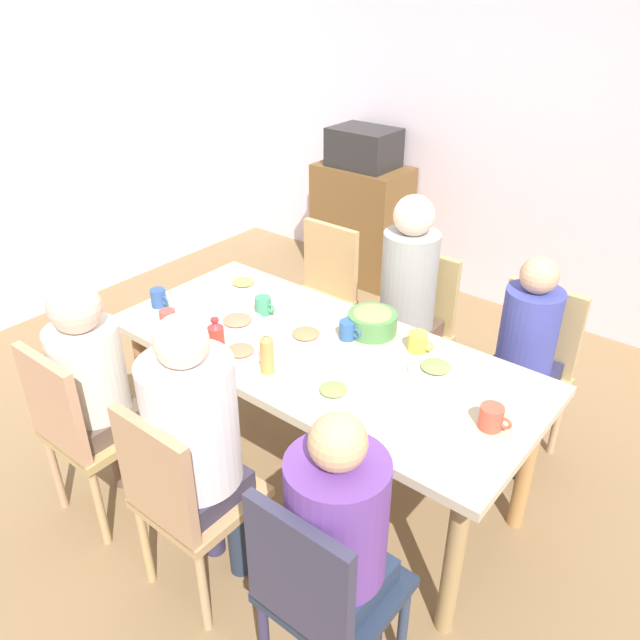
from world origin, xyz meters
name	(u,v)px	position (x,y,z in m)	size (l,w,h in m)	color
ground_plane	(320,477)	(0.00, 0.00, 0.00)	(6.30, 6.30, 0.00)	olive
wall_back	(545,128)	(0.00, 2.33, 1.30)	(5.49, 0.12, 2.60)	silver
dining_table	(320,366)	(0.00, 0.00, 0.66)	(1.95, 0.86, 0.75)	#C4B696
chair_0	(527,366)	(0.65, 0.81, 0.51)	(0.40, 0.40, 0.90)	tan
person_0	(524,349)	(0.65, 0.71, 0.66)	(0.30, 0.30, 1.12)	#303848
chair_1	(320,591)	(0.65, -0.81, 0.51)	(0.40, 0.40, 0.90)	#232F46
person_1	(338,533)	(0.65, -0.72, 0.69)	(0.32, 0.32, 1.15)	#313850
chair_2	(413,325)	(0.00, 0.81, 0.51)	(0.40, 0.40, 0.90)	tan
person_2	(407,292)	(0.00, 0.72, 0.75)	(0.30, 0.30, 1.26)	brown
chair_3	(320,291)	(-0.65, 0.81, 0.51)	(0.40, 0.40, 0.90)	tan
chair_4	(183,495)	(0.00, -0.81, 0.51)	(0.40, 0.40, 0.90)	tan
person_4	(195,434)	(0.00, -0.72, 0.74)	(0.34, 0.34, 1.23)	#362F51
chair_5	(82,425)	(-0.65, -0.81, 0.51)	(0.40, 0.40, 0.90)	tan
person_5	(93,379)	(-0.65, -0.72, 0.70)	(0.30, 0.30, 1.15)	brown
plate_0	(240,353)	(-0.24, -0.25, 0.76)	(0.21, 0.21, 0.04)	white
plate_1	(306,336)	(-0.11, 0.03, 0.76)	(0.23, 0.23, 0.04)	white
plate_2	(436,369)	(0.48, 0.17, 0.76)	(0.23, 0.23, 0.04)	silver
plate_3	(333,392)	(0.25, -0.22, 0.76)	(0.20, 0.20, 0.04)	silver
plate_4	(237,322)	(-0.44, -0.07, 0.76)	(0.25, 0.25, 0.04)	white
plate_5	(244,284)	(-0.70, 0.23, 0.76)	(0.21, 0.21, 0.04)	white
bowl_0	(372,321)	(0.09, 0.27, 0.81)	(0.23, 0.23, 0.12)	#4D8649
cup_0	(168,318)	(-0.69, -0.27, 0.78)	(0.11, 0.07, 0.07)	#D04943
cup_1	(159,298)	(-0.87, -0.18, 0.79)	(0.11, 0.07, 0.09)	#305095
cup_2	(492,418)	(0.81, -0.02, 0.79)	(0.12, 0.09, 0.09)	#D3503C
cup_3	(263,305)	(-0.42, 0.09, 0.79)	(0.11, 0.08, 0.09)	#3D8F68
cup_4	(418,342)	(0.33, 0.26, 0.79)	(0.12, 0.08, 0.09)	gold
cup_5	(348,330)	(0.04, 0.15, 0.79)	(0.11, 0.07, 0.09)	#2E5997
bottle_0	(267,353)	(-0.06, -0.27, 0.84)	(0.06, 0.06, 0.19)	tan
bottle_1	(217,343)	(-0.27, -0.35, 0.85)	(0.07, 0.07, 0.22)	red
side_cabinet	(361,223)	(-1.21, 2.03, 0.45)	(0.70, 0.44, 0.90)	brown
microwave	(364,147)	(-1.21, 2.03, 1.04)	(0.48, 0.36, 0.28)	#252424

